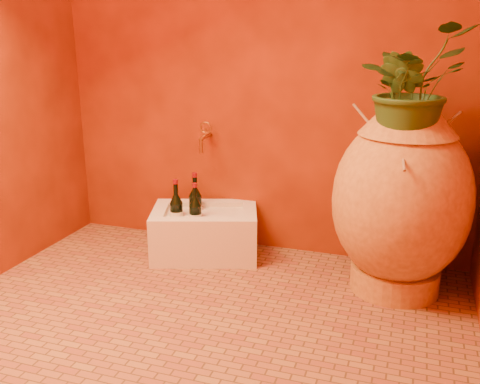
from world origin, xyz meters
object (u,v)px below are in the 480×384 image
(stone_basin, at_px, (205,233))
(wine_bottle_a, at_px, (177,213))
(amphora, at_px, (401,199))
(wall_tap, at_px, (205,135))
(wine_bottle_b, at_px, (195,216))
(wine_bottle_c, at_px, (195,207))

(stone_basin, relative_size, wine_bottle_a, 2.22)
(amphora, distance_m, wine_bottle_a, 1.28)
(wall_tap, bearing_deg, amphora, -12.51)
(stone_basin, bearing_deg, wine_bottle_a, -150.86)
(stone_basin, distance_m, wine_bottle_a, 0.21)
(wine_bottle_a, bearing_deg, wall_tap, 69.38)
(wine_bottle_a, distance_m, wine_bottle_b, 0.12)
(stone_basin, relative_size, wine_bottle_c, 2.16)
(amphora, height_order, wall_tap, amphora)
(wine_bottle_c, relative_size, wall_tap, 1.88)
(wine_bottle_a, bearing_deg, wine_bottle_c, 66.82)
(wine_bottle_b, bearing_deg, wall_tap, 96.45)
(amphora, bearing_deg, wall_tap, 167.49)
(amphora, distance_m, wall_tap, 1.22)
(wine_bottle_a, bearing_deg, stone_basin, 29.14)
(stone_basin, bearing_deg, wine_bottle_c, 144.10)
(wine_bottle_a, xyz_separation_m, wine_bottle_b, (0.12, 0.01, -0.00))
(stone_basin, xyz_separation_m, wine_bottle_b, (-0.03, -0.07, 0.13))
(wine_bottle_b, bearing_deg, stone_basin, 68.16)
(stone_basin, xyz_separation_m, wine_bottle_a, (-0.15, -0.08, 0.14))
(amphora, xyz_separation_m, wine_bottle_a, (-1.26, 0.02, -0.22))
(wine_bottle_c, bearing_deg, wine_bottle_a, -113.18)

